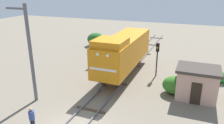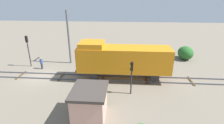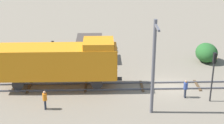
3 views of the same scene
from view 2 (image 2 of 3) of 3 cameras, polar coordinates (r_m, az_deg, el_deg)
The scene contains 11 objects.
ground_plane at distance 24.69m, azimuth -22.17°, elevation -4.31°, with size 98.07×98.07×0.00m, color #756B5B.
railway_track at distance 24.66m, azimuth -22.19°, elevation -4.16°, with size 2.40×65.38×0.16m.
locomotive at distance 21.10m, azimuth 3.33°, elevation 1.20°, with size 2.90×11.60×4.60m.
traffic_signal_near at distance 27.70m, azimuth -25.86°, elevation 4.81°, with size 0.32×0.34×4.57m.
traffic_signal_mid at distance 18.05m, azimuth 6.40°, elevation -3.30°, with size 0.32×0.34×3.62m.
worker_near_track at distance 26.69m, azimuth -22.08°, elevation -0.08°, with size 0.38×0.38×1.70m.
worker_by_signal at distance 25.66m, azimuth 5.39°, elevation 0.62°, with size 0.38×0.38×1.70m.
catenary_mast at distance 26.86m, azimuth -13.98°, elevation 8.24°, with size 1.94×0.28×7.97m.
relay_hut at distance 15.29m, azimuth -7.29°, elevation -13.18°, with size 3.50×2.90×2.74m.
bush_mid at distance 30.95m, azimuth 22.86°, elevation 2.77°, with size 2.93×2.39×2.13m, color #255E26.
bush_far at distance 17.03m, azimuth -5.80°, elevation -11.50°, with size 2.23×1.82×1.62m, color #347426.
Camera 2 is at (19.82, 10.81, 9.99)m, focal length 28.00 mm.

